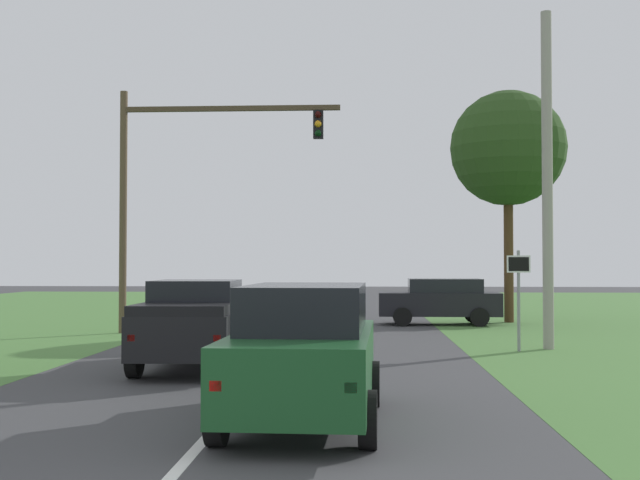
{
  "coord_description": "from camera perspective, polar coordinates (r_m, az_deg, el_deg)",
  "views": [
    {
      "loc": [
        2.02,
        -6.4,
        2.27
      ],
      "look_at": [
        0.89,
        15.14,
        2.89
      ],
      "focal_mm": 44.87,
      "sensor_mm": 36.0,
      "label": 1
    }
  ],
  "objects": [
    {
      "name": "crossing_suv_far",
      "position": [
        29.87,
        8.57,
        -4.27
      ],
      "size": [
        4.44,
        2.08,
        1.69
      ],
      "color": "black",
      "rests_on": "ground_plane"
    },
    {
      "name": "traffic_light",
      "position": [
        26.4,
        -10.06,
        4.67
      ],
      "size": [
        7.19,
        0.4,
        7.88
      ],
      "color": "brown",
      "rests_on": "ground_plane"
    },
    {
      "name": "pickup_truck_lead",
      "position": [
        17.5,
        -8.76,
        -5.88
      ],
      "size": [
        2.3,
        5.11,
        1.9
      ],
      "color": "black",
      "rests_on": "ground_plane"
    },
    {
      "name": "ground_plane",
      "position": [
        17.49,
        -3.71,
        -9.11
      ],
      "size": [
        120.0,
        120.0,
        0.0
      ],
      "primitive_type": "plane",
      "color": "#424244"
    },
    {
      "name": "oak_tree_right",
      "position": [
        31.78,
        13.26,
        6.34
      ],
      "size": [
        4.43,
        4.43,
        8.91
      ],
      "color": "#4C351E",
      "rests_on": "ground_plane"
    },
    {
      "name": "red_suv_near",
      "position": [
        11.45,
        -1.1,
        -7.91
      ],
      "size": [
        2.21,
        4.72,
        1.96
      ],
      "color": "#194C23",
      "rests_on": "ground_plane"
    },
    {
      "name": "keep_moving_sign",
      "position": [
        21.19,
        13.98,
        -3.27
      ],
      "size": [
        0.6,
        0.09,
        2.6
      ],
      "color": "gray",
      "rests_on": "ground_plane"
    },
    {
      "name": "utility_pole_right",
      "position": [
        22.06,
        15.91,
        4.17
      ],
      "size": [
        0.28,
        0.28,
        8.97
      ],
      "primitive_type": "cylinder",
      "color": "#9E998E",
      "rests_on": "ground_plane"
    }
  ]
}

